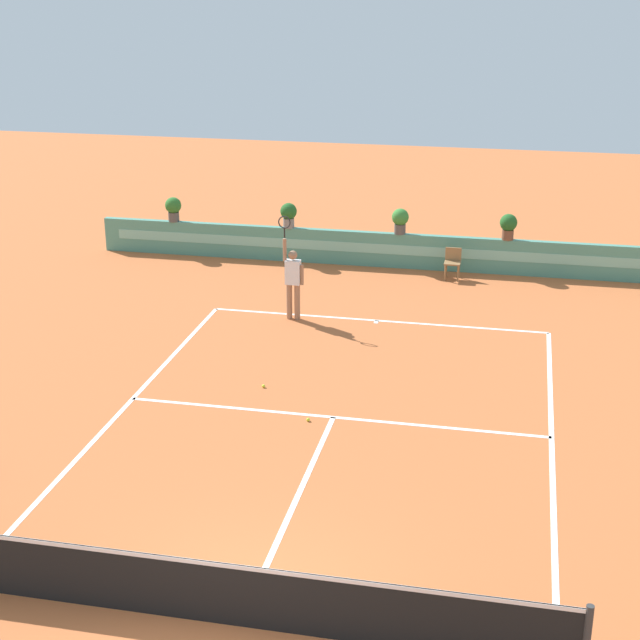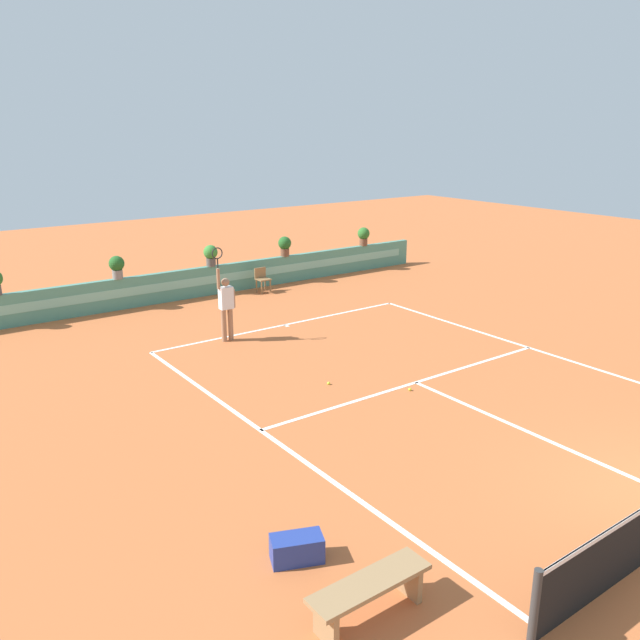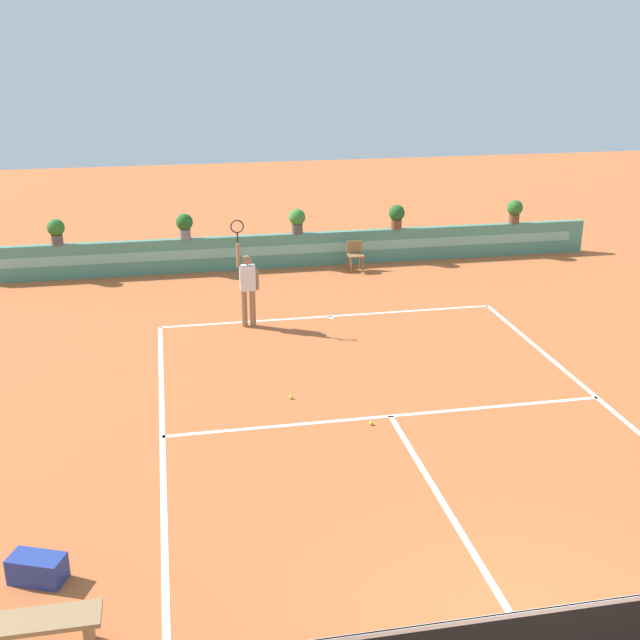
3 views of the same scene
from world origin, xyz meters
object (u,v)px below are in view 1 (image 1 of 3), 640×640
Objects in this scene: tennis_ball_mid_court at (308,420)px; tennis_player at (293,278)px; potted_plant_centre at (400,219)px; potted_plant_far_left at (173,208)px; potted_plant_right at (508,225)px; potted_plant_left at (289,214)px; tennis_ball_near_baseline at (264,386)px; ball_kid_chair at (453,262)px.

tennis_player is at bearing 106.30° from tennis_ball_mid_court.
tennis_player is 3.57× the size of potted_plant_centre.
tennis_player is at bearing -45.07° from potted_plant_far_left.
potted_plant_centre is at bearing 180.00° from potted_plant_right.
potted_plant_right is 3.01m from potted_plant_centre.
potted_plant_left is at bearing 180.00° from potted_plant_centre.
potted_plant_left is 3.25m from potted_plant_centre.
potted_plant_centre is at bearing 0.00° from potted_plant_far_left.
potted_plant_right is 1.00× the size of potted_plant_left.
potted_plant_far_left is (-9.77, 0.00, 0.00)m from potted_plant_right.
potted_plant_far_left is at bearing 121.88° from tennis_ball_mid_court.
potted_plant_right is at bearing 0.00° from potted_plant_centre.
tennis_player is 6.93m from potted_plant_right.
potted_plant_far_left is (-5.14, 8.92, 1.38)m from tennis_ball_near_baseline.
tennis_ball_mid_court is at bearing -92.12° from potted_plant_centre.
potted_plant_right and potted_plant_far_left have the same top height.
potted_plant_centre is (3.25, 0.00, 0.00)m from potted_plant_left.
potted_plant_far_left is (-8.34, 0.73, 0.93)m from ball_kid_chair.
potted_plant_centre is at bearing 0.00° from potted_plant_left.
tennis_ball_mid_court is at bearing -47.08° from tennis_ball_near_baseline.
ball_kid_chair is at bearing -5.02° from potted_plant_far_left.
potted_plant_left is at bearing 171.37° from ball_kid_chair.
potted_plant_left and potted_plant_far_left have the same top height.
tennis_player reaches higher than tennis_ball_mid_court.
tennis_ball_mid_court is at bearing -58.12° from potted_plant_far_left.
ball_kid_chair is at bearing -24.89° from potted_plant_centre.
potted_plant_centre is at bearing 79.69° from tennis_ball_near_baseline.
ball_kid_chair is 0.33× the size of tennis_player.
tennis_player is 4.27m from tennis_ball_near_baseline.
tennis_ball_near_baseline is 0.09× the size of potted_plant_far_left.
tennis_player reaches higher than potted_plant_far_left.
tennis_ball_mid_court is (1.60, -5.46, -1.02)m from tennis_player.
ball_kid_chair is at bearing -152.92° from potted_plant_right.
tennis_player is 3.57× the size of potted_plant_far_left.
potted_plant_far_left is at bearing 174.98° from ball_kid_chair.
tennis_ball_near_baseline is at bearing 132.92° from tennis_ball_mid_court.
potted_plant_far_left is at bearing 180.00° from potted_plant_right.
potted_plant_left is at bearing 0.00° from potted_plant_far_left.
potted_plant_right is (1.43, 0.73, 0.93)m from ball_kid_chair.
potted_plant_right is (4.63, 8.92, 1.38)m from tennis_ball_near_baseline.
potted_plant_left reaches higher than tennis_ball_mid_court.
tennis_ball_mid_court is at bearing -73.70° from tennis_player.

